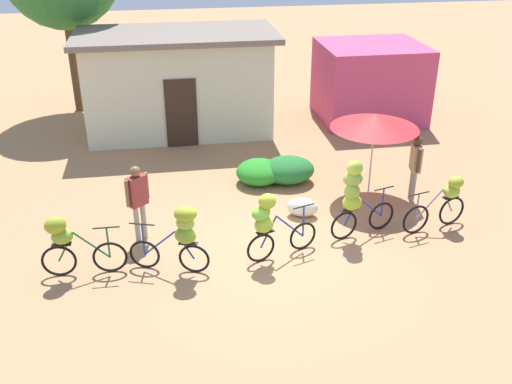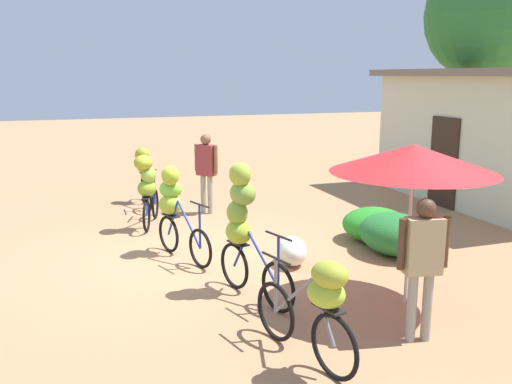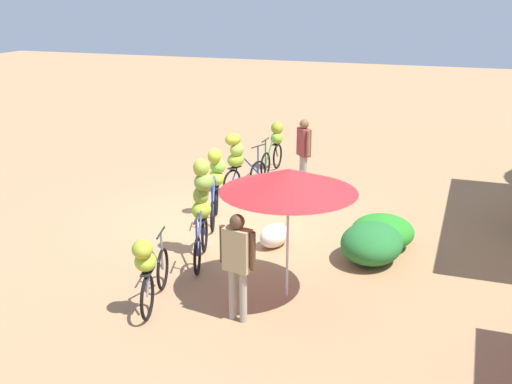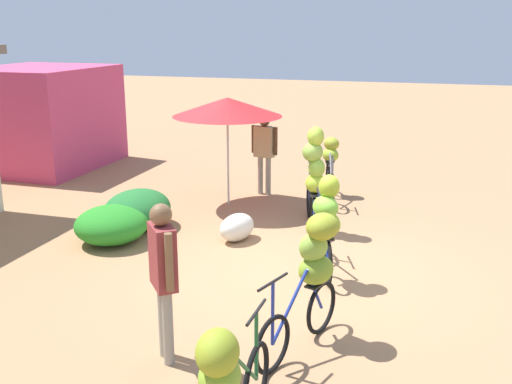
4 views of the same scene
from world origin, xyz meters
TOP-DOWN VIEW (x-y plane):
  - ground_plane at (0.00, 0.00)m, footprint 60.00×60.00m
  - building_low at (-1.50, 7.36)m, footprint 5.90×3.08m
  - tree_behind_building at (-4.84, 9.92)m, footprint 3.67×3.67m
  - hedge_bush_front_left at (0.30, 3.25)m, footprint 1.18×1.16m
  - hedge_bush_front_right at (1.02, 3.17)m, footprint 1.34×1.08m
  - market_umbrella at (2.83, 2.17)m, footprint 2.06×2.06m
  - bicycle_leftmost at (-3.91, -0.22)m, footprint 1.62×0.40m
  - bicycle_near_pile at (-1.82, -0.45)m, footprint 1.54×0.64m
  - bicycle_center_loaded at (-0.10, -0.27)m, footprint 1.53×0.66m
  - bicycle_by_shop at (1.82, 0.29)m, footprint 1.56×0.58m
  - bicycle_rightmost at (3.89, 0.38)m, footprint 1.60×0.53m
  - produce_sack at (0.98, 1.37)m, footprint 0.80×0.64m
  - person_vendor at (3.74, 1.72)m, footprint 0.27×0.57m
  - person_bystander at (-2.63, 0.91)m, footprint 0.46×0.41m

SIDE VIEW (x-z plane):
  - ground_plane at x=0.00m, z-range 0.00..0.00m
  - produce_sack at x=0.98m, z-range 0.00..0.44m
  - hedge_bush_front_left at x=0.30m, z-range 0.00..0.59m
  - hedge_bush_front_right at x=1.02m, z-range 0.00..0.67m
  - bicycle_rightmost at x=3.89m, z-range 0.10..1.30m
  - bicycle_leftmost at x=-3.91m, z-range 0.12..1.39m
  - bicycle_center_loaded at x=-0.10m, z-range 0.11..1.59m
  - bicycle_near_pile at x=-1.82m, z-range 0.15..1.59m
  - person_vendor at x=3.74m, z-range 0.18..1.81m
  - bicycle_by_shop at x=1.82m, z-range 0.12..1.91m
  - person_bystander at x=-2.63m, z-range 0.19..1.89m
  - building_low at x=-1.50m, z-range 0.02..3.06m
  - market_umbrella at x=2.83m, z-range 0.86..2.94m
  - tree_behind_building at x=-4.84m, z-range 1.34..7.73m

